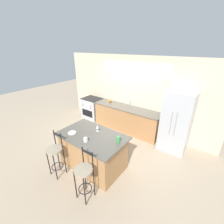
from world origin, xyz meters
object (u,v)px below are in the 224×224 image
Objects in this scene: bar_stool_near at (55,153)px; coffee_mug at (86,140)px; dinner_plate at (72,133)px; pumpkin_decoration at (110,101)px; tumbler_cup at (118,140)px; wine_glass at (97,127)px; bar_stool_far at (84,174)px; oven_range at (92,108)px; refrigerator at (177,121)px.

bar_stool_near reaches higher than coffee_mug.
dinner_plate is 2.53m from pumpkin_decoration.
coffee_mug is at bearing -145.50° from tumbler_cup.
dinner_plate is 0.55m from coffee_mug.
bar_stool_near is 0.62m from dinner_plate.
dinner_plate is (0.03, 0.52, 0.33)m from bar_stool_near.
wine_glass is 1.21× the size of tumbler_cup.
wine_glass is 1.36× the size of pumpkin_decoration.
bar_stool_far is at bearing -62.45° from wine_glass.
oven_range is 2.83m from wine_glass.
bar_stool_near is 1.18m from wine_glass.
wine_glass is at bearing 63.32° from bar_stool_near.
tumbler_cup is (0.62, 0.43, 0.02)m from coffee_mug.
oven_range is 5.17× the size of wine_glass.
refrigerator reaches higher than tumbler_cup.
pumpkin_decoration is (-2.59, 0.15, 0.05)m from refrigerator.
bar_stool_far is 7.85× the size of tumbler_cup.
coffee_mug is 2.77m from pumpkin_decoration.
bar_stool_near is 1.54m from tumbler_cup.
bar_stool_far is at bearing -108.73° from refrigerator.
bar_stool_far is 0.76m from coffee_mug.
oven_range is at bearing 131.17° from coffee_mug.
coffee_mug is 0.85× the size of tumbler_cup.
pumpkin_decoration is at bearing 5.99° from oven_range.
bar_stool_far is 6.51× the size of wine_glass.
coffee_mug is 0.75m from tumbler_cup.
dinner_plate is at bearing 174.39° from coffee_mug.
oven_range is 1.05m from pumpkin_decoration.
refrigerator is at bearing 49.60° from dinner_plate.
pumpkin_decoration is (-1.81, 2.07, -0.05)m from tumbler_cup.
oven_range is at bearing 117.99° from bar_stool_near.
refrigerator reaches higher than wine_glass.
oven_range is 3.26m from bar_stool_near.
dinner_plate is 1.23m from tumbler_cup.
wine_glass is at bearing -43.24° from oven_range.
tumbler_cup is (0.71, -0.08, -0.05)m from wine_glass.
refrigerator is 14.18× the size of pumpkin_decoration.
refrigerator reaches higher than pumpkin_decoration.
bar_stool_far is at bearing -48.81° from oven_range.
bar_stool_near is at bearing -125.15° from refrigerator.
wine_glass is (0.49, 0.98, 0.45)m from bar_stool_near.
bar_stool_far is at bearing -100.99° from tumbler_cup.
dinner_plate is (-1.95, -2.29, 0.03)m from refrigerator.
bar_stool_near is (1.53, -2.87, 0.17)m from oven_range.
dinner_plate is at bearing -56.50° from oven_range.
bar_stool_near reaches higher than wine_glass.
coffee_mug reaches higher than oven_range.
bar_stool_near reaches higher than oven_range.
bar_stool_far reaches higher than wine_glass.
bar_stool_near is 7.85× the size of tumbler_cup.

